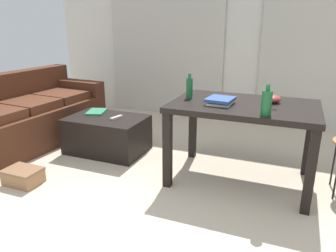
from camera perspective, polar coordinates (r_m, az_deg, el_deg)
The scene contains 14 objects.
ground_plane at distance 3.11m, azimuth 5.39°, elevation -9.10°, with size 8.16×8.16×0.00m, color beige.
wall_back at distance 4.83m, azimuth 13.42°, elevation 15.61°, with size 6.13×0.10×2.50m, color silver.
curtains at distance 4.76m, azimuth 13.08°, elevation 13.37°, with size 4.19×0.03×2.13m.
couch at distance 4.23m, azimuth -24.19°, elevation 1.50°, with size 0.99×1.99×0.83m.
coffee_table at distance 3.69m, azimuth -10.83°, elevation -1.48°, with size 0.86×0.58×0.41m.
craft_table at distance 2.90m, azimuth 13.33°, elevation 2.00°, with size 1.26×0.82×0.74m.
bottle_near at distance 2.99m, azimuth 3.86°, elevation 6.86°, with size 0.06×0.06×0.23m.
bottle_far at distance 2.52m, azimuth 17.25°, elevation 4.03°, with size 0.08×0.08×0.24m.
bowl at distance 2.97m, azimuth 18.09°, elevation 4.69°, with size 0.16×0.16×0.07m, color #9E3833.
book_stack at distance 2.81m, azimuth 9.34°, elevation 4.50°, with size 0.24×0.26×0.06m.
scissors at distance 2.73m, azimuth 18.05°, elevation 2.88°, with size 0.11×0.05×0.00m.
tv_remote_primary at distance 3.56m, azimuth -9.23°, elevation 1.50°, with size 0.04×0.17×0.02m, color #B7B7B2.
magazine at distance 3.85m, azimuth -12.69°, elevation 2.52°, with size 0.19×0.28×0.02m, color #2D7F56.
shoebox at distance 3.24m, azimuth -24.50°, elevation -8.19°, with size 0.32×0.24×0.15m.
Camera 1 is at (0.77, -1.36, 1.41)m, focal length 34.03 mm.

